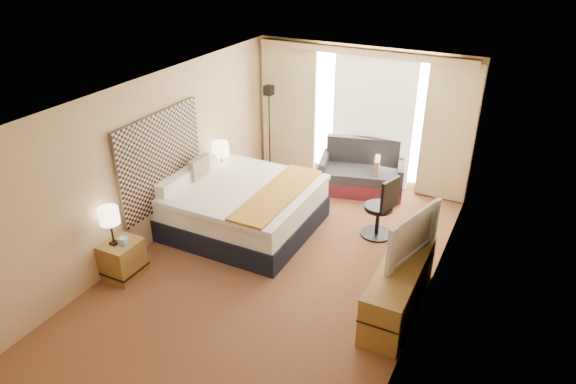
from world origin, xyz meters
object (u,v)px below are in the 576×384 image
at_px(floor_lamp, 269,111).
at_px(television, 406,233).
at_px(lamp_right, 220,150).
at_px(lamp_left, 109,216).
at_px(bed, 241,206).
at_px(loveseat, 362,175).
at_px(nightstand_right, 221,188).
at_px(desk_chair, 381,210).
at_px(nightstand_left, 123,259).
at_px(media_dresser, 399,287).

xyz_separation_m(floor_lamp, television, (3.53, -2.85, -0.22)).
bearing_deg(lamp_right, lamp_left, -91.61).
bearing_deg(bed, loveseat, 59.14).
xyz_separation_m(nightstand_right, bed, (0.81, -0.60, 0.13)).
relative_size(bed, desk_chair, 2.14).
bearing_deg(floor_lamp, lamp_left, -92.33).
distance_m(loveseat, lamp_left, 4.74).
xyz_separation_m(desk_chair, lamp_right, (-2.92, -0.12, 0.54)).
relative_size(bed, floor_lamp, 1.29).
bearing_deg(lamp_left, desk_chair, 42.34).
xyz_separation_m(nightstand_right, floor_lamp, (0.12, 1.64, 0.97)).
height_order(nightstand_right, lamp_right, lamp_right).
xyz_separation_m(bed, loveseat, (1.31, 2.19, -0.09)).
xyz_separation_m(nightstand_left, floor_lamp, (0.12, 4.14, 0.97)).
height_order(bed, floor_lamp, floor_lamp).
bearing_deg(television, desk_chair, 44.49).
bearing_deg(floor_lamp, media_dresser, -40.83).
xyz_separation_m(media_dresser, lamp_left, (-3.75, -1.11, 0.64)).
bearing_deg(bed, lamp_right, 140.71).
xyz_separation_m(nightstand_left, television, (3.65, 1.30, 0.75)).
xyz_separation_m(nightstand_right, television, (3.65, -1.20, 0.75)).
distance_m(nightstand_left, desk_chair, 3.97).
height_order(bed, lamp_right, lamp_right).
xyz_separation_m(floor_lamp, lamp_left, (-0.17, -4.20, -0.25)).
distance_m(desk_chair, lamp_right, 2.97).
relative_size(nightstand_right, lamp_left, 0.96).
relative_size(nightstand_right, floor_lamp, 0.31).
distance_m(bed, lamp_left, 2.22).
xyz_separation_m(floor_lamp, desk_chair, (2.82, -1.48, -0.77)).
distance_m(nightstand_left, floor_lamp, 4.25).
bearing_deg(loveseat, desk_chair, -74.72).
xyz_separation_m(nightstand_right, media_dresser, (3.70, -1.45, 0.07)).
bearing_deg(desk_chair, bed, -141.51).
bearing_deg(lamp_right, loveseat, 36.56).
xyz_separation_m(nightstand_right, lamp_left, (-0.05, -2.56, 0.72)).
relative_size(nightstand_left, media_dresser, 0.31).
distance_m(nightstand_left, media_dresser, 3.85).
bearing_deg(bed, nightstand_right, 143.40).
bearing_deg(bed, media_dresser, -16.38).
bearing_deg(lamp_left, floor_lamp, 87.67).
relative_size(nightstand_right, media_dresser, 0.31).
height_order(nightstand_left, desk_chair, desk_chair).
height_order(nightstand_right, floor_lamp, floor_lamp).
bearing_deg(television, nightstand_left, 126.67).
height_order(bed, loveseat, bed).
relative_size(floor_lamp, lamp_right, 2.94).
bearing_deg(desk_chair, nightstand_left, -119.05).
relative_size(desk_chair, lamp_right, 1.78).
relative_size(loveseat, floor_lamp, 0.96).
relative_size(floor_lamp, television, 1.56).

